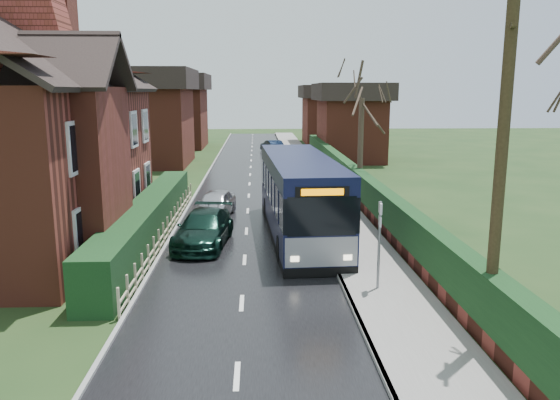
{
  "coord_description": "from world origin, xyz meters",
  "views": [
    {
      "loc": [
        0.44,
        -16.47,
        5.86
      ],
      "look_at": [
        1.33,
        3.8,
        1.8
      ],
      "focal_mm": 35.0,
      "sensor_mm": 36.0,
      "label": 1
    }
  ],
  "objects_px": {
    "bus_stop_sign": "(379,233)",
    "telegraph_pole": "(499,181)",
    "brick_house": "(14,131)",
    "car_silver": "(215,204)",
    "bus": "(300,197)",
    "car_green": "(204,229)"
  },
  "relations": [
    {
      "from": "bus",
      "to": "car_silver",
      "type": "relative_size",
      "value": 2.9
    },
    {
      "from": "car_silver",
      "to": "car_green",
      "type": "bearing_deg",
      "value": -82.18
    },
    {
      "from": "bus_stop_sign",
      "to": "car_silver",
      "type": "bearing_deg",
      "value": 124.49
    },
    {
      "from": "car_silver",
      "to": "car_green",
      "type": "height_order",
      "value": "car_green"
    },
    {
      "from": "brick_house",
      "to": "telegraph_pole",
      "type": "distance_m",
      "value": 17.43
    },
    {
      "from": "car_silver",
      "to": "telegraph_pole",
      "type": "xyz_separation_m",
      "value": [
        7.3,
        -13.65,
        3.28
      ]
    },
    {
      "from": "brick_house",
      "to": "bus",
      "type": "relative_size",
      "value": 1.35
    },
    {
      "from": "car_silver",
      "to": "bus_stop_sign",
      "type": "distance_m",
      "value": 11.57
    },
    {
      "from": "bus_stop_sign",
      "to": "telegraph_pole",
      "type": "bearing_deg",
      "value": -57.06
    },
    {
      "from": "car_silver",
      "to": "car_green",
      "type": "xyz_separation_m",
      "value": [
        -0.1,
        -4.82,
        0.03
      ]
    },
    {
      "from": "bus",
      "to": "car_green",
      "type": "xyz_separation_m",
      "value": [
        -3.8,
        -1.27,
        -0.95
      ]
    },
    {
      "from": "car_silver",
      "to": "bus",
      "type": "bearing_deg",
      "value": -34.79
    },
    {
      "from": "car_silver",
      "to": "telegraph_pole",
      "type": "relative_size",
      "value": 0.48
    },
    {
      "from": "bus_stop_sign",
      "to": "telegraph_pole",
      "type": "relative_size",
      "value": 0.36
    },
    {
      "from": "bus",
      "to": "bus_stop_sign",
      "type": "relative_size",
      "value": 3.91
    },
    {
      "from": "bus_stop_sign",
      "to": "telegraph_pole",
      "type": "xyz_separation_m",
      "value": [
        1.8,
        -3.53,
        2.09
      ]
    },
    {
      "from": "brick_house",
      "to": "car_silver",
      "type": "bearing_deg",
      "value": 29.21
    },
    {
      "from": "bus_stop_sign",
      "to": "telegraph_pole",
      "type": "height_order",
      "value": "telegraph_pole"
    },
    {
      "from": "car_green",
      "to": "telegraph_pole",
      "type": "bearing_deg",
      "value": -43.83
    },
    {
      "from": "bus",
      "to": "car_green",
      "type": "distance_m",
      "value": 4.12
    },
    {
      "from": "bus",
      "to": "car_green",
      "type": "height_order",
      "value": "bus"
    },
    {
      "from": "car_silver",
      "to": "brick_house",
      "type": "bearing_deg",
      "value": -141.77
    }
  ]
}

